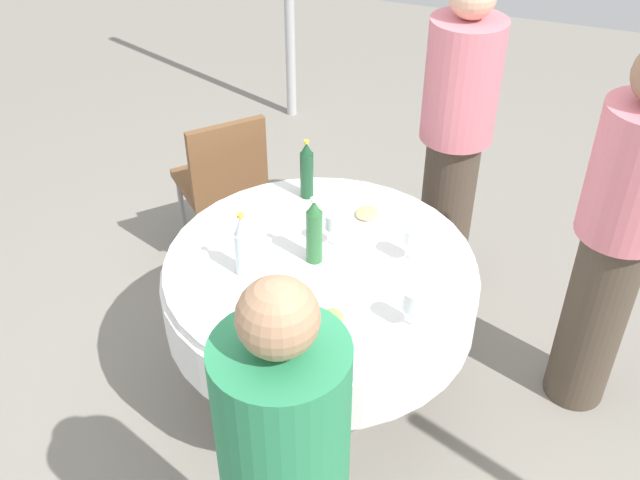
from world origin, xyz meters
TOP-DOWN VIEW (x-y plane):
  - ground_plane at (0.00, 0.00)m, footprint 10.00×10.00m
  - dining_table at (0.00, 0.00)m, footprint 1.26×1.26m
  - bottle_clear_mid at (-0.17, 0.25)m, footprint 0.06×0.06m
  - bottle_green_front at (-0.00, 0.02)m, footprint 0.06×0.06m
  - bottle_dark_green_south at (0.41, 0.21)m, footprint 0.06×0.06m
  - wine_glass_inner at (-0.23, -0.43)m, footprint 0.07×0.07m
  - wine_glass_west at (0.13, -0.33)m, footprint 0.08×0.08m
  - wine_glass_north at (0.12, -0.01)m, footprint 0.07×0.07m
  - plate_far at (-0.31, -0.16)m, footprint 0.21×0.21m
  - plate_east at (0.34, -0.08)m, footprint 0.24×0.24m
  - fork_front at (-0.01, -0.14)m, footprint 0.17×0.09m
  - person_mid at (0.39, -1.07)m, footprint 0.34×0.34m
  - person_south at (0.97, -0.32)m, footprint 0.34×0.34m
  - chair_north at (0.73, 0.80)m, footprint 0.57×0.57m

SIDE VIEW (x-z plane):
  - ground_plane at x=0.00m, z-range 0.00..0.00m
  - chair_north at x=0.73m, z-range 0.08..0.95m
  - dining_table at x=0.00m, z-range 0.22..0.96m
  - fork_front at x=-0.01m, z-range 0.74..0.74m
  - plate_far at x=-0.31m, z-range 0.73..0.77m
  - plate_east at x=0.34m, z-range 0.73..0.77m
  - person_south at x=0.97m, z-range 0.04..1.66m
  - wine_glass_north at x=0.12m, z-range 0.78..0.93m
  - wine_glass_west at x=0.13m, z-range 0.78..0.93m
  - wine_glass_inner at x=-0.23m, z-range 0.78..0.94m
  - person_mid at x=0.39m, z-range 0.04..1.68m
  - bottle_clear_mid at x=-0.17m, z-range 0.73..1.01m
  - bottle_dark_green_south at x=0.41m, z-range 0.73..1.01m
  - bottle_green_front at x=0.00m, z-range 0.73..1.02m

